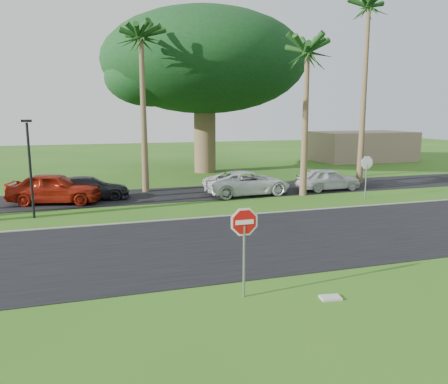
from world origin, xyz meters
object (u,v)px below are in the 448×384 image
car_dark (89,188)px  car_minivan (248,183)px  stop_sign_near (244,234)px  car_red (55,188)px  stop_sign_far (367,168)px  car_pickup (328,179)px

car_dark → car_minivan: car_minivan is taller
stop_sign_near → car_dark: (-3.93, 15.38, -1.12)m
car_red → car_dark: (1.81, 0.58, -0.19)m
stop_sign_far → car_minivan: stop_sign_far is taller
stop_sign_near → car_red: (-5.74, 14.79, -0.93)m
stop_sign_near → stop_sign_far: bearing=43.7°
stop_sign_far → car_minivan: size_ratio=0.50×
car_minivan → car_pickup: (5.55, 0.05, -0.02)m
stop_sign_near → car_minivan: (5.30, 14.07, -1.04)m
car_pickup → car_red: bearing=86.8°
car_dark → car_minivan: 9.32m
car_minivan → car_pickup: 5.55m
stop_sign_near → stop_sign_far: same height
car_pickup → car_minivan: bearing=89.6°
stop_sign_far → car_dark: (-15.43, 4.38, -1.12)m
car_red → car_dark: bearing=-58.1°
stop_sign_near → car_dark: size_ratio=0.58×
car_minivan → car_pickup: size_ratio=1.26×
stop_sign_far → car_pickup: 3.36m
car_dark → car_minivan: (9.23, -1.30, 0.08)m
stop_sign_near → car_dark: bearing=104.3°
car_dark → car_pickup: car_pickup is taller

